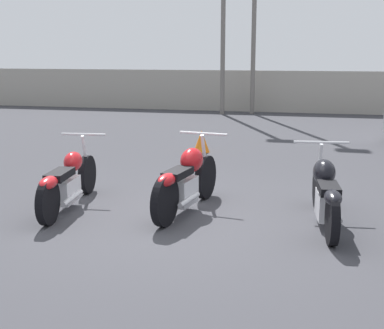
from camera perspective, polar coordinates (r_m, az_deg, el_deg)
The scene contains 6 objects.
ground_plane at distance 7.13m, azimuth -0.87°, elevation -5.87°, with size 60.00×60.00×0.00m, color #38383D.
fence_back at distance 19.94m, azimuth 8.61°, elevation 7.70°, with size 40.00×0.04×1.51m.
motorcycle_slot_0 at distance 7.70m, azimuth -13.12°, elevation -1.79°, with size 0.69×2.18×0.97m.
motorcycle_slot_1 at distance 7.35m, azimuth -0.62°, elevation -1.70°, with size 0.74×2.08×1.03m.
motorcycle_slot_2 at distance 7.01m, azimuth 14.05°, elevation -2.94°, with size 0.75×2.13×0.98m.
traffic_cone_near at distance 11.83m, azimuth 1.03°, elevation 2.50°, with size 0.36×0.36×0.49m.
Camera 1 is at (1.68, -6.58, 2.18)m, focal length 50.00 mm.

